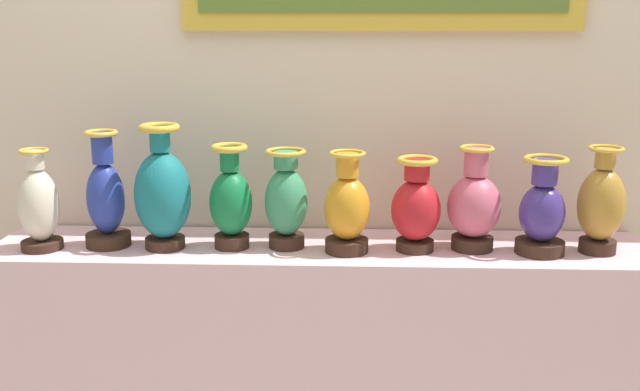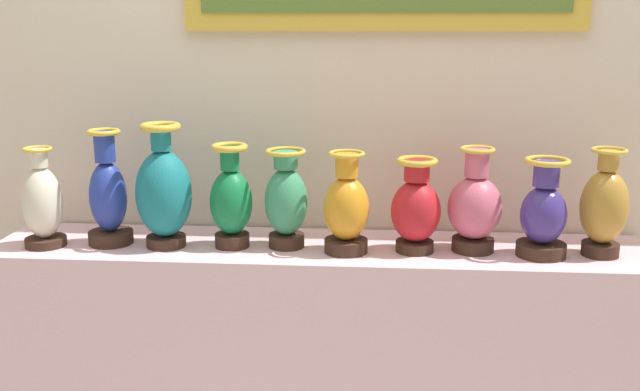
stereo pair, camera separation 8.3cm
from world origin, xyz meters
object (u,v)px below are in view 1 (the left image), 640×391
object	(u,v)px
vase_ivory	(39,206)
vase_rose	(474,206)
vase_amber	(347,209)
vase_crimson	(416,208)
vase_jade	(286,201)
vase_ochre	(601,205)
vase_cobalt	(106,199)
vase_teal	(163,194)
vase_emerald	(231,202)
vase_indigo	(542,212)

from	to	relation	value
vase_ivory	vase_rose	bearing A→B (deg)	2.29
vase_amber	vase_crimson	bearing A→B (deg)	6.16
vase_jade	vase_ochre	world-z (taller)	vase_ochre
vase_ivory	vase_cobalt	world-z (taller)	vase_cobalt
vase_ivory	vase_teal	distance (m)	0.41
vase_jade	vase_amber	world-z (taller)	vase_amber
vase_rose	vase_amber	bearing A→B (deg)	-173.86
vase_teal	vase_crimson	xyz separation A→B (m)	(0.83, 0.01, -0.04)
vase_emerald	vase_indigo	distance (m)	1.01
vase_crimson	vase_ochre	bearing A→B (deg)	0.32
vase_amber	vase_indigo	distance (m)	0.63
vase_emerald	vase_indigo	bearing A→B (deg)	-1.13
vase_ivory	vase_crimson	world-z (taller)	vase_ivory
vase_rose	vase_indigo	xyz separation A→B (m)	(0.21, -0.03, -0.01)
vase_ivory	vase_crimson	size ratio (longest dim) A/B	1.08
vase_cobalt	vase_crimson	world-z (taller)	vase_cobalt
vase_jade	vase_emerald	bearing A→B (deg)	-176.30
vase_ivory	vase_emerald	world-z (taller)	vase_emerald
vase_emerald	vase_rose	xyz separation A→B (m)	(0.79, 0.01, -0.01)
vase_cobalt	vase_indigo	size ratio (longest dim) A/B	1.22
vase_indigo	vase_ochre	world-z (taller)	vase_ochre
vase_cobalt	vase_jade	bearing A→B (deg)	0.83
vase_jade	vase_rose	world-z (taller)	vase_rose
vase_crimson	vase_ochre	distance (m)	0.59
vase_emerald	vase_indigo	world-z (taller)	vase_emerald
vase_emerald	vase_crimson	distance (m)	0.60
vase_amber	vase_indigo	size ratio (longest dim) A/B	1.04
vase_cobalt	vase_ochre	bearing A→B (deg)	-0.20
vase_ivory	vase_ochre	bearing A→B (deg)	1.25
vase_ivory	vase_teal	world-z (taller)	vase_teal
vase_ivory	vase_rose	distance (m)	1.42
vase_crimson	vase_teal	bearing A→B (deg)	-179.53
vase_amber	vase_crimson	distance (m)	0.22
vase_rose	vase_indigo	size ratio (longest dim) A/B	1.08
vase_amber	vase_emerald	bearing A→B (deg)	175.53
vase_rose	vase_crimson	bearing A→B (deg)	-173.88
vase_crimson	vase_ochre	world-z (taller)	vase_ochre
vase_indigo	vase_emerald	bearing A→B (deg)	178.87
vase_teal	vase_emerald	distance (m)	0.22
vase_cobalt	vase_emerald	size ratio (longest dim) A/B	1.12
vase_teal	vase_crimson	world-z (taller)	vase_teal
vase_ivory	vase_jade	bearing A→B (deg)	3.82
vase_emerald	vase_amber	xyz separation A→B (m)	(0.38, -0.03, -0.01)
vase_teal	vase_amber	distance (m)	0.60
vase_cobalt	vase_amber	bearing A→B (deg)	-2.36
vase_cobalt	vase_amber	distance (m)	0.80
vase_ochre	vase_emerald	bearing A→B (deg)	179.88
vase_cobalt	vase_ochre	size ratio (longest dim) A/B	1.12
vase_cobalt	vase_ochre	distance (m)	1.61
vase_crimson	vase_rose	distance (m)	0.19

